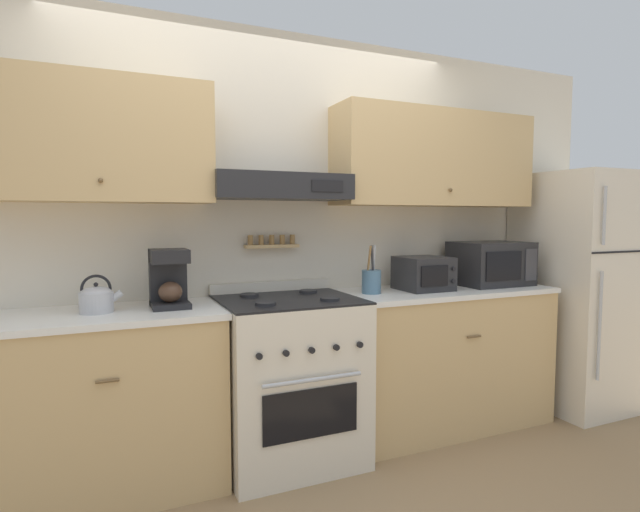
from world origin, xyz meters
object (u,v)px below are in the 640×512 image
Objects in this scene: coffee_maker at (169,278)px; toaster_oven at (423,273)px; stove_range at (289,379)px; utensil_crock at (371,281)px; refrigerator at (578,290)px; microwave at (491,263)px; tea_kettle at (97,298)px.

coffee_maker is 0.97× the size of toaster_oven.
coffee_maker reaches higher than stove_range.
refrigerator is at bearing -3.07° from utensil_crock.
microwave reaches higher than toaster_oven.
stove_range is at bearing -177.51° from microwave.
utensil_crock is (-1.71, 0.09, 0.15)m from refrigerator.
microwave is at bearing 2.49° from stove_range.
coffee_maker is 0.61× the size of microwave.
refrigerator reaches higher than stove_range.
microwave is 0.97m from utensil_crock.
refrigerator is at bearing -8.39° from microwave.
microwave is at bearing -0.28° from coffee_maker.
utensil_crock is at bearing -1.34° from coffee_maker.
toaster_oven is at bearing -1.08° from coffee_maker.
stove_range is at bearing -6.85° from coffee_maker.
stove_range is 0.78m from utensil_crock.
stove_range is 3.28× the size of coffee_maker.
toaster_oven is (0.95, 0.05, 0.56)m from stove_range.
utensil_crock is at bearing -178.95° from microwave.
refrigerator is at bearing -1.07° from stove_range.
microwave is 1.58× the size of toaster_oven.
microwave and utensil_crock have the same top height.
toaster_oven is at bearing 2.83° from stove_range.
stove_range is 3.17× the size of toaster_oven.
refrigerator reaches higher than tea_kettle.
coffee_maker reaches higher than utensil_crock.
stove_range is 3.34× the size of utensil_crock.
microwave is 0.58m from toaster_oven.
stove_range is 2.01× the size of microwave.
refrigerator reaches higher than microwave.
coffee_maker is at bearing 178.92° from toaster_oven.
microwave is at bearing 0.40° from tea_kettle.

